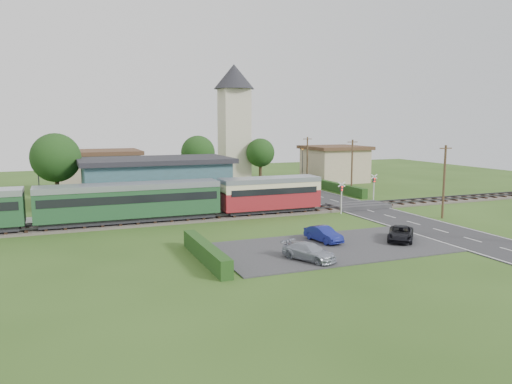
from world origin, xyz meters
name	(u,v)px	position (x,y,z in m)	size (l,w,h in m)	color
ground	(281,218)	(0.00, 0.00, 0.00)	(120.00, 120.00, 0.00)	#2D4C19
railway_track	(273,213)	(0.00, 2.00, 0.11)	(76.00, 3.20, 0.49)	#4C443D
road	(369,211)	(10.00, 0.00, 0.03)	(6.00, 70.00, 0.05)	#28282B
car_park	(331,247)	(-1.50, -12.00, 0.04)	(17.00, 9.00, 0.08)	#333335
crossing_deck	(358,206)	(10.00, 2.00, 0.23)	(6.20, 3.40, 0.45)	#333335
platform	(167,213)	(-10.00, 5.20, 0.23)	(30.00, 3.00, 0.45)	gray
equipment_hut	(81,203)	(-18.00, 5.20, 1.75)	(2.30, 2.30, 2.55)	beige
station_building	(156,182)	(-10.00, 10.99, 2.69)	(16.00, 9.00, 5.30)	#38585C
train	(93,203)	(-17.16, 2.00, 2.18)	(43.20, 2.90, 3.40)	#232328
church_tower	(234,115)	(5.00, 28.00, 10.23)	(6.00, 6.00, 17.60)	beige
house_west	(98,171)	(-15.00, 25.00, 2.79)	(10.80, 8.80, 5.50)	tan
house_east	(334,163)	(20.00, 24.00, 2.80)	(8.80, 8.80, 5.50)	tan
hedge_carpark	(206,252)	(-11.00, -12.00, 0.60)	(0.80, 9.00, 1.20)	#193814
hedge_roadside	(327,185)	(14.20, 16.00, 0.60)	(0.80, 18.00, 1.20)	#193814
hedge_station	(149,195)	(-10.00, 15.50, 0.65)	(22.00, 0.80, 1.30)	#193814
tree_a	(56,158)	(-20.00, 14.00, 5.38)	(5.20, 5.20, 8.00)	#332316
tree_b	(198,153)	(-2.00, 23.00, 5.02)	(4.60, 4.60, 7.34)	#332316
tree_c	(260,153)	(8.00, 25.00, 4.65)	(4.20, 4.20, 6.78)	#332316
utility_pole_b	(444,181)	(14.20, -6.00, 3.63)	(1.40, 0.22, 7.00)	#473321
utility_pole_c	(352,167)	(14.20, 10.00, 3.63)	(1.40, 0.22, 7.00)	#473321
utility_pole_d	(307,160)	(14.20, 22.00, 3.63)	(1.40, 0.22, 7.00)	#473321
crossing_signal_near	(342,193)	(6.40, -0.41, 2.14)	(0.84, 0.28, 3.28)	silver
crossing_signal_far	(374,184)	(13.60, 4.39, 2.14)	(0.84, 0.28, 3.28)	silver
streetlamp_west	(38,175)	(-22.00, 20.00, 3.04)	(0.30, 0.30, 5.15)	#3F3F47
streetlamp_east	(303,161)	(16.00, 27.00, 3.04)	(0.30, 0.30, 5.15)	#3F3F47
car_on_road	(292,184)	(9.65, 17.62, 0.73)	(1.61, 4.01, 1.36)	navy
car_park_blue	(323,234)	(-1.21, -10.34, 0.66)	(1.23, 3.52, 1.16)	navy
car_park_silver	(309,252)	(-4.64, -14.50, 0.64)	(1.57, 3.86, 1.12)	#9DA3B1
car_park_dark	(401,234)	(4.50, -12.24, 0.63)	(1.82, 3.94, 1.09)	black
pedestrian_near	(219,199)	(-4.76, 5.02, 1.36)	(0.66, 0.43, 1.81)	gray
pedestrian_far	(97,207)	(-16.59, 5.36, 1.23)	(0.76, 0.59, 1.57)	gray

